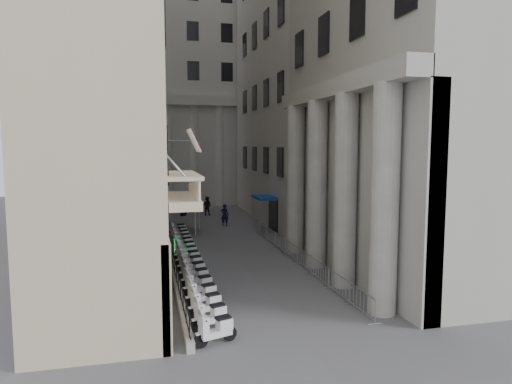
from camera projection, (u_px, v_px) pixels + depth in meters
left_building at (114, 3)px, 31.03m from camera, size 5.00×36.00×34.00m
far_building at (189, 85)px, 58.13m from camera, size 22.00×10.00×30.00m
iron_fence at (170, 259)px, 29.67m from camera, size 0.30×28.00×1.40m
blue_awning at (264, 231)px, 39.39m from camera, size 1.60×3.00×3.00m
flag at (196, 342)px, 17.18m from camera, size 1.00×1.40×8.20m
scooter_0 at (216, 344)px, 16.98m from camera, size 1.51×0.97×1.50m
scooter_1 at (211, 330)px, 18.31m from camera, size 1.51×0.97×1.50m
scooter_2 at (206, 317)px, 19.64m from camera, size 1.51×0.97×1.50m
scooter_3 at (203, 306)px, 20.97m from camera, size 1.51×0.97×1.50m
scooter_4 at (199, 297)px, 22.30m from camera, size 1.51×0.97×1.50m
scooter_5 at (196, 288)px, 23.63m from camera, size 1.51×0.97×1.50m
scooter_6 at (193, 280)px, 24.96m from camera, size 1.51×0.97×1.50m
scooter_7 at (191, 274)px, 26.29m from camera, size 1.51×0.97×1.50m
scooter_8 at (189, 267)px, 27.62m from camera, size 1.51×0.97×1.50m
scooter_9 at (187, 262)px, 28.95m from camera, size 1.51×0.97×1.50m
scooter_10 at (185, 257)px, 30.27m from camera, size 1.51×0.97×1.50m
scooter_11 at (183, 252)px, 31.60m from camera, size 1.51×0.97×1.50m
scooter_12 at (182, 248)px, 32.93m from camera, size 1.51×0.97×1.50m
scooter_13 at (180, 244)px, 34.26m from camera, size 1.51×0.97×1.50m
scooter_14 at (179, 240)px, 35.59m from camera, size 1.51×0.97×1.50m
scooter_15 at (178, 236)px, 36.92m from camera, size 1.51×0.97×1.50m
barrier_0 at (362, 314)px, 19.99m from camera, size 0.60×2.40×1.10m
barrier_1 at (338, 296)px, 22.40m from camera, size 0.60×2.40×1.10m
barrier_2 at (319, 281)px, 24.82m from camera, size 0.60×2.40×1.10m
barrier_3 at (304, 269)px, 27.23m from camera, size 0.60×2.40×1.10m
barrier_4 at (291, 259)px, 29.65m from camera, size 0.60×2.40×1.10m
barrier_5 at (280, 250)px, 32.07m from camera, size 0.60×2.40×1.10m
barrier_6 at (271, 243)px, 34.48m from camera, size 0.60×2.40×1.10m
barrier_7 at (262, 236)px, 36.90m from camera, size 0.60×2.40×1.10m
security_tent at (179, 203)px, 38.76m from camera, size 3.62×3.62×2.94m
street_lamp at (171, 183)px, 33.69m from camera, size 2.47×0.76×7.71m
info_kiosk at (172, 248)px, 29.31m from camera, size 0.31×0.77×1.59m
pedestrian_a at (225, 215)px, 41.60m from camera, size 0.87×0.75×2.02m
pedestrian_b at (207, 206)px, 47.92m from camera, size 1.20×1.10×1.98m
pedestrian_c at (183, 206)px, 47.51m from camera, size 1.15×1.10×1.98m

